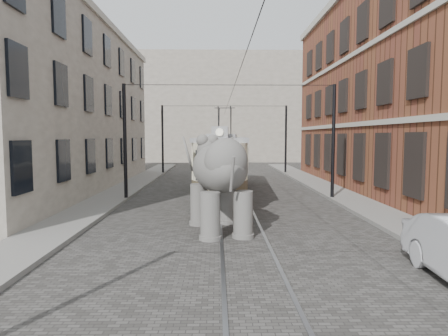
{
  "coord_description": "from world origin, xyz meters",
  "views": [
    {
      "loc": [
        -0.87,
        -14.24,
        3.35
      ],
      "look_at": [
        -0.59,
        0.92,
        2.1
      ],
      "focal_mm": 31.32,
      "sensor_mm": 36.0,
      "label": 1
    }
  ],
  "objects": [
    {
      "name": "brick_building",
      "position": [
        11.0,
        9.0,
        6.0
      ],
      "size": [
        8.0,
        26.0,
        12.0
      ],
      "primitive_type": "cube",
      "color": "brown",
      "rests_on": "ground"
    },
    {
      "name": "stucco_building",
      "position": [
        -11.0,
        10.0,
        5.0
      ],
      "size": [
        7.0,
        24.0,
        10.0
      ],
      "primitive_type": "cube",
      "color": "gray",
      "rests_on": "ground"
    },
    {
      "name": "tram_rails",
      "position": [
        0.0,
        0.0,
        0.01
      ],
      "size": [
        1.54,
        80.0,
        0.02
      ],
      "primitive_type": null,
      "color": "slate",
      "rests_on": "ground"
    },
    {
      "name": "elephant",
      "position": [
        -0.77,
        -0.64,
        1.72
      ],
      "size": [
        4.22,
        6.15,
        3.44
      ],
      "primitive_type": null,
      "rotation": [
        0.0,
        0.0,
        0.21
      ],
      "color": "#625F5A",
      "rests_on": "ground"
    },
    {
      "name": "sidewalk_left",
      "position": [
        -6.5,
        0.0,
        0.07
      ],
      "size": [
        2.0,
        60.0,
        0.15
      ],
      "primitive_type": "cube",
      "color": "slate",
      "rests_on": "ground"
    },
    {
      "name": "ground",
      "position": [
        0.0,
        0.0,
        0.0
      ],
      "size": [
        120.0,
        120.0,
        0.0
      ],
      "primitive_type": "plane",
      "color": "#484542"
    },
    {
      "name": "sidewalk_right",
      "position": [
        6.0,
        0.0,
        0.07
      ],
      "size": [
        2.0,
        60.0,
        0.15
      ],
      "primitive_type": "cube",
      "color": "slate",
      "rests_on": "ground"
    },
    {
      "name": "tram",
      "position": [
        -0.4,
        8.49,
        2.5
      ],
      "size": [
        3.33,
        12.75,
        5.01
      ],
      "primitive_type": null,
      "rotation": [
        0.0,
        0.0,
        -0.06
      ],
      "color": "#EEE6C1",
      "rests_on": "ground"
    },
    {
      "name": "catenary",
      "position": [
        -0.2,
        5.0,
        3.0
      ],
      "size": [
        11.0,
        30.2,
        6.0
      ],
      "primitive_type": null,
      "color": "black",
      "rests_on": "ground"
    },
    {
      "name": "distant_block",
      "position": [
        0.0,
        40.0,
        7.0
      ],
      "size": [
        28.0,
        10.0,
        14.0
      ],
      "primitive_type": "cube",
      "color": "gray",
      "rests_on": "ground"
    }
  ]
}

